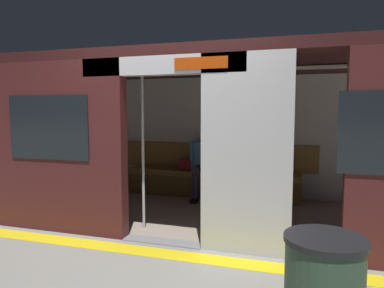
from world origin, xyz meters
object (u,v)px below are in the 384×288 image
Objects in this scene: train_car at (189,113)px; handbag at (187,165)px; bench_seat at (210,177)px; person_seated at (205,158)px; grab_pole_far at (206,150)px; book at (224,170)px; grab_pole_door at (143,148)px.

handbag is (0.37, -1.02, -0.91)m from train_car.
bench_seat is at bearing 176.74° from handbag.
person_seated is (0.02, -0.95, -0.77)m from train_car.
grab_pole_far reaches higher than handbag.
train_car is 1.01m from grab_pole_far.
bench_seat is at bearing -77.30° from grab_pole_far.
grab_pole_far is (-0.46, 0.79, -0.42)m from train_car.
grab_pole_far reaches higher than bench_seat.
train_car is at bearing 71.70° from book.
train_car is 0.97m from grab_pole_door.
book is at bearing -105.13° from train_car.
person_seated is (0.08, 0.05, 0.33)m from bench_seat.
handbag is 0.13× the size of grab_pole_far.
person_seated reaches higher than book.
grab_pole_far reaches higher than person_seated.
grab_pole_door is at bearing 0.77° from grab_pole_far.
grab_pole_far is (-0.17, 1.86, 0.56)m from book.
handbag is 0.13× the size of grab_pole_door.
train_car is at bearing 91.14° from person_seated.
grab_pole_far is at bearing 114.63° from handbag.
bench_seat is 0.47m from handbag.
book is 2.05m from grab_pole_door.
person_seated is 0.39m from book.
train_car reaches higher than bench_seat.
bench_seat is at bearing -145.20° from person_seated.
grab_pole_door is (0.40, 1.80, 0.67)m from bench_seat.
grab_pole_far is (-0.81, -0.01, 0.00)m from grab_pole_door.
person_seated is 0.58× the size of grab_pole_door.
train_car is 29.09× the size of book.
train_car is 1.48m from book.
book is at bearing -158.27° from person_seated.
book is (-0.31, -0.12, -0.21)m from person_seated.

